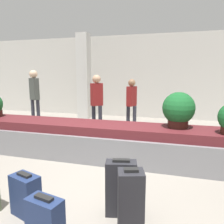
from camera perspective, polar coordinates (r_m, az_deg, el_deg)
name	(u,v)px	position (r m, az deg, el deg)	size (l,w,h in m)	color
ground_plane	(77,206)	(3.12, -9.25, -23.00)	(18.00, 18.00, 0.00)	gray
back_wall	(144,77)	(8.70, 8.24, 9.08)	(18.00, 0.06, 3.20)	beige
carousel	(112,142)	(4.43, 0.00, -7.88)	(8.04, 0.95, 0.71)	gray
pillar	(84,77)	(8.51, -7.35, 9.09)	(0.43, 0.43, 3.20)	silver
suitcase_4	(121,188)	(2.78, 2.38, -19.14)	(0.40, 0.26, 0.70)	#232328
suitcase_5	(45,224)	(2.42, -17.01, -26.28)	(0.38, 0.26, 0.56)	navy
suitcase_6	(131,205)	(2.43, 4.88, -22.94)	(0.31, 0.28, 0.76)	#232328
suitcase_8	(26,195)	(2.98, -21.63, -19.53)	(0.40, 0.30, 0.53)	navy
potted_plant_0	(179,110)	(4.22, 16.99, 0.58)	(0.59, 0.59, 0.66)	#381914
traveler_0	(132,100)	(6.64, 5.13, 3.03)	(0.31, 0.36, 1.55)	#282833
traveler_1	(97,99)	(6.28, -4.01, 3.49)	(0.35, 0.35, 1.68)	#282833
traveler_2	(34,92)	(7.54, -19.59, 4.83)	(0.37, 0.30, 1.83)	#282833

